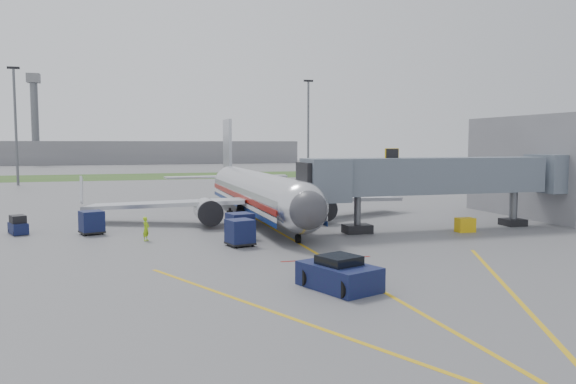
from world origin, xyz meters
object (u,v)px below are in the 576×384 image
object	(u,v)px
pushback_tug	(339,275)
ramp_worker	(146,229)
baggage_tug	(18,226)
airliner	(257,192)
belt_loader	(240,221)

from	to	relation	value
pushback_tug	ramp_worker	xyz separation A→B (m)	(-8.81, 17.02, 0.20)
baggage_tug	ramp_worker	world-z (taller)	ramp_worker
airliner	baggage_tug	bearing A→B (deg)	-171.49
belt_loader	ramp_worker	world-z (taller)	ramp_worker
pushback_tug	belt_loader	distance (m)	22.15
airliner	belt_loader	size ratio (longest dim) A/B	9.27
airliner	pushback_tug	distance (m)	26.33
pushback_tug	baggage_tug	xyz separation A→B (m)	(-18.61, 23.13, -0.03)
airliner	baggage_tug	distance (m)	20.81
airliner	ramp_worker	distance (m)	14.20
pushback_tug	belt_loader	xyz separation A→B (m)	(-0.61, 22.14, -0.25)
baggage_tug	belt_loader	xyz separation A→B (m)	(18.00, -1.00, -0.23)
pushback_tug	belt_loader	bearing A→B (deg)	91.58
airliner	pushback_tug	bearing A→B (deg)	-94.11
pushback_tug	belt_loader	world-z (taller)	belt_loader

